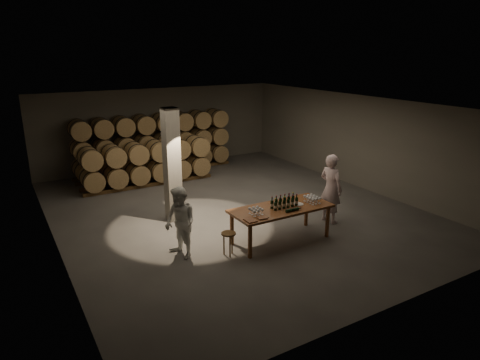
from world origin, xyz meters
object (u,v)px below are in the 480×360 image
notebook_near (262,218)px  person_man (331,189)px  bottle_cluster (284,203)px  plate (298,204)px  tasting_table (281,211)px  person_woman (180,223)px  stool (229,237)px

notebook_near → person_man: (2.73, 0.69, 0.07)m
bottle_cluster → plate: size_ratio=2.74×
tasting_table → plate: (0.49, -0.06, 0.11)m
plate → notebook_near: bearing=-166.4°
bottle_cluster → plate: (0.42, -0.03, -0.10)m
bottle_cluster → person_man: size_ratio=0.37×
plate → bottle_cluster: bearing=175.8°
notebook_near → person_woman: 1.91m
notebook_near → person_woman: size_ratio=0.13×
tasting_table → stool: (-1.54, -0.06, -0.32)m
person_man → plate: bearing=95.4°
tasting_table → bottle_cluster: bearing=-21.0°
plate → notebook_near: (-1.31, -0.32, 0.01)m
tasting_table → person_man: size_ratio=1.32×
plate → stool: size_ratio=0.46×
stool → tasting_table: bearing=2.1°
tasting_table → bottle_cluster: size_ratio=3.57×
tasting_table → notebook_near: size_ratio=11.71×
person_woman → person_man: bearing=75.6°
notebook_near → stool: 0.91m
tasting_table → stool: bearing=-177.9°
person_man → person_woman: bearing=78.8°
tasting_table → person_man: 1.95m
notebook_near → person_woman: bearing=162.2°
person_man → person_woman: size_ratio=1.16×
plate → person_man: 1.47m
tasting_table → person_woman: size_ratio=1.53×
bottle_cluster → person_woman: size_ratio=0.43×
stool → bottle_cluster: bearing=1.1°
tasting_table → plate: size_ratio=9.76×
tasting_table → notebook_near: (-0.81, -0.37, 0.12)m
person_man → tasting_table: bearing=90.0°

